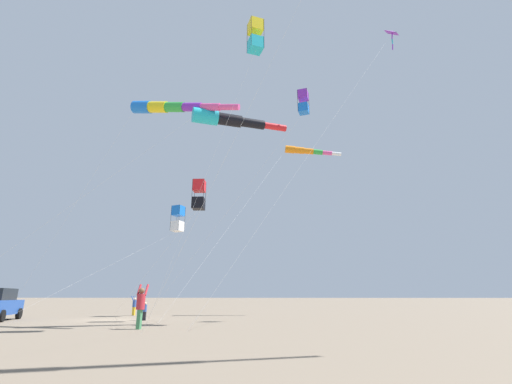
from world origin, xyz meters
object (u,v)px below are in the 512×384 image
person_child_green_jacket (134,305)px  kite_windsock_striped_overhead (227,120)px  kite_box_magenta_far_left (178,219)px  person_child_grey_jacket (145,309)px  kite_windsock_white_trailing (170,107)px  person_adult_flyer (141,304)px  kite_windsock_black_fish_shape (305,151)px  kite_box_blue_topmost (303,102)px  kite_box_orange_high_right (255,36)px  kite_delta_checkered_midright (392,34)px  kite_box_yellow_midlevel (199,195)px

person_child_green_jacket → kite_windsock_striped_overhead: kite_windsock_striped_overhead is taller
kite_box_magenta_far_left → person_child_grey_jacket: bearing=-2.0°
kite_windsock_white_trailing → kite_windsock_striped_overhead: bearing=92.7°
person_child_grey_jacket → person_child_green_jacket: bearing=-152.2°
person_adult_flyer → kite_windsock_white_trailing: kite_windsock_white_trailing is taller
kite_windsock_black_fish_shape → kite_box_blue_topmost: (9.46, -0.77, -0.68)m
person_child_grey_jacket → kite_windsock_white_trailing: size_ratio=0.08×
kite_windsock_black_fish_shape → kite_box_magenta_far_left: bearing=-76.3°
person_adult_flyer → kite_box_orange_high_right: size_ratio=0.12×
kite_box_magenta_far_left → kite_delta_checkered_midright: bearing=79.1°
person_child_grey_jacket → kite_box_yellow_midlevel: size_ratio=0.13×
kite_delta_checkered_midright → kite_box_orange_high_right: (6.94, -10.17, -5.51)m
kite_windsock_white_trailing → kite_windsock_striped_overhead: 3.67m
person_adult_flyer → kite_windsock_striped_overhead: kite_windsock_striped_overhead is taller
person_adult_flyer → person_child_grey_jacket: person_adult_flyer is taller
person_child_grey_jacket → kite_box_magenta_far_left: 8.31m
kite_box_blue_topmost → kite_box_orange_high_right: size_ratio=0.84×
person_adult_flyer → kite_windsock_white_trailing: (-2.49, -0.26, 11.42)m
person_adult_flyer → kite_box_blue_topmost: (-3.69, 7.94, 12.12)m
person_adult_flyer → kite_delta_checkered_midright: kite_delta_checkered_midright is taller
person_child_green_jacket → kite_windsock_black_fish_shape: kite_windsock_black_fish_shape is taller
kite_box_yellow_midlevel → kite_windsock_striped_overhead: size_ratio=0.44×
kite_box_blue_topmost → kite_windsock_striped_overhead: size_ratio=0.72×
kite_delta_checkered_midright → kite_box_magenta_far_left: (-3.29, -17.06, -13.78)m
person_adult_flyer → person_child_grey_jacket: bearing=-161.2°
person_child_grey_jacket → kite_windsock_black_fish_shape: 18.56m
kite_box_yellow_midlevel → kite_windsock_striped_overhead: bearing=39.4°
person_adult_flyer → kite_box_yellow_midlevel: (-5.26, 1.15, 6.61)m
kite_windsock_black_fish_shape → person_child_green_jacket: bearing=-82.1°
person_child_green_jacket → kite_delta_checkered_midright: kite_delta_checkered_midright is taller
person_adult_flyer → kite_box_magenta_far_left: size_ratio=0.23×
person_child_grey_jacket → kite_box_magenta_far_left: bearing=178.0°
kite_delta_checkered_midright → person_child_green_jacket: bearing=-101.1°
kite_box_yellow_midlevel → kite_box_magenta_far_left: size_ratio=1.02×
kite_windsock_white_trailing → kite_box_blue_topmost: bearing=98.4°
kite_box_orange_high_right → kite_box_magenta_far_left: kite_box_orange_high_right is taller
kite_windsock_black_fish_shape → kite_box_blue_topmost: 9.52m
person_child_green_jacket → kite_box_yellow_midlevel: (6.01, 6.05, 6.89)m
person_adult_flyer → kite_box_magenta_far_left: kite_box_magenta_far_left is taller
person_child_green_jacket → kite_windsock_black_fish_shape: 18.98m
kite_windsock_black_fish_shape → kite_box_orange_high_right: size_ratio=0.87×
kite_box_magenta_far_left → kite_windsock_striped_overhead: kite_windsock_striped_overhead is taller
kite_delta_checkered_midright → kite_windsock_white_trailing: 18.44m
person_child_grey_jacket → kite_delta_checkered_midright: (-1.69, 17.24, 20.44)m
kite_box_orange_high_right → kite_box_blue_topmost: bearing=139.9°
person_child_grey_jacket → kite_windsock_white_trailing: 12.36m
kite_delta_checkered_midright → kite_box_magenta_far_left: kite_delta_checkered_midright is taller
kite_box_blue_topmost → kite_box_magenta_far_left: bearing=-125.5°
person_child_green_jacket → kite_box_yellow_midlevel: kite_box_yellow_midlevel is taller
kite_windsock_white_trailing → kite_windsock_striped_overhead: kite_windsock_white_trailing is taller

